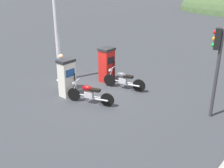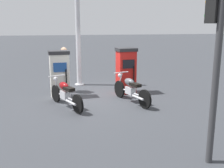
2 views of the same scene
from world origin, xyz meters
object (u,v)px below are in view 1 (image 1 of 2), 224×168
at_px(motorcycle_near_pump, 89,94).
at_px(motorcycle_far_pump, 123,80).
at_px(fuel_pump_near, 67,77).
at_px(fuel_pump_far, 107,65).
at_px(roadside_traffic_light, 217,58).
at_px(attendant_person, 62,70).
at_px(canopy_support_pole, 57,38).

bearing_deg(motorcycle_near_pump, motorcycle_far_pump, 90.89).
relative_size(fuel_pump_near, fuel_pump_far, 0.97).
distance_m(motorcycle_near_pump, roadside_traffic_light, 5.01).
bearing_deg(attendant_person, roadside_traffic_light, 20.68).
relative_size(fuel_pump_near, motorcycle_far_pump, 0.81).
xyz_separation_m(fuel_pump_near, motorcycle_far_pump, (1.28, 2.24, -0.39)).
distance_m(motorcycle_far_pump, canopy_support_pole, 3.76).
distance_m(fuel_pump_near, attendant_person, 0.69).
bearing_deg(fuel_pump_near, canopy_support_pole, 153.51).
xyz_separation_m(fuel_pump_near, motorcycle_near_pump, (1.31, 0.10, -0.39)).
height_order(fuel_pump_near, fuel_pump_far, fuel_pump_far).
bearing_deg(roadside_traffic_light, motorcycle_near_pump, -149.52).
bearing_deg(motorcycle_far_pump, roadside_traffic_light, 3.22).
distance_m(motorcycle_far_pump, roadside_traffic_light, 4.45).
height_order(fuel_pump_near, canopy_support_pole, canopy_support_pole).
xyz_separation_m(motorcycle_near_pump, motorcycle_far_pump, (-0.03, 2.14, 0.01)).
distance_m(fuel_pump_near, canopy_support_pole, 2.39).
height_order(attendant_person, canopy_support_pole, canopy_support_pole).
height_order(fuel_pump_far, roadside_traffic_light, roadside_traffic_light).
distance_m(fuel_pump_far, attendant_person, 2.33).
bearing_deg(fuel_pump_far, motorcycle_far_pump, -9.35).
bearing_deg(fuel_pump_far, canopy_support_pole, -138.48).
height_order(fuel_pump_far, canopy_support_pole, canopy_support_pole).
bearing_deg(motorcycle_far_pump, attendant_person, -133.42).
bearing_deg(attendant_person, canopy_support_pole, 149.33).
relative_size(motorcycle_far_pump, attendant_person, 1.19).
relative_size(fuel_pump_far, motorcycle_far_pump, 0.84).
relative_size(motorcycle_far_pump, canopy_support_pole, 0.45).
xyz_separation_m(fuel_pump_far, motorcycle_near_pump, (1.31, -2.35, -0.42)).
height_order(fuel_pump_far, motorcycle_far_pump, fuel_pump_far).
relative_size(fuel_pump_near, attendant_person, 0.96).
bearing_deg(fuel_pump_far, roadside_traffic_light, 0.20).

